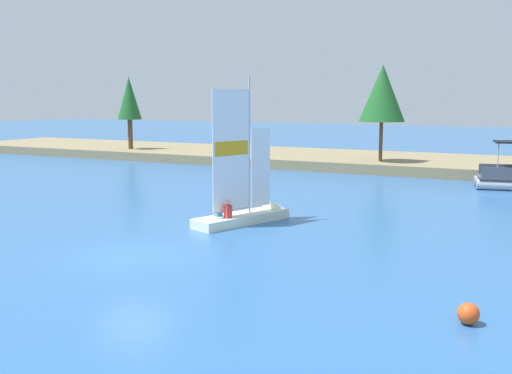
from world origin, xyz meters
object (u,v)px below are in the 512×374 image
shoreline_tree_midleft (382,93)px  channel_buoy (468,314)px  sailboat (254,209)px  shoreline_tree_left (129,99)px

shoreline_tree_midleft → channel_buoy: bearing=-71.2°
shoreline_tree_midleft → channel_buoy: shoreline_tree_midleft is taller
shoreline_tree_midleft → sailboat: (-0.28, -19.17, -4.95)m
shoreline_tree_left → sailboat: size_ratio=0.98×
shoreline_tree_midleft → channel_buoy: size_ratio=13.37×
channel_buoy → shoreline_tree_left: bearing=138.9°
sailboat → channel_buoy: 12.53m
sailboat → channel_buoy: (9.58, -8.08, -0.27)m
shoreline_tree_midleft → channel_buoy: 29.26m
sailboat → channel_buoy: size_ratio=12.69×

